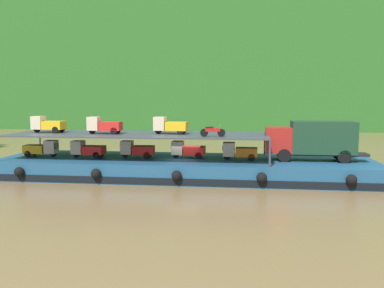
{
  "coord_description": "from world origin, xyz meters",
  "views": [
    {
      "loc": [
        4.64,
        -31.95,
        6.3
      ],
      "look_at": [
        0.61,
        0.0,
        2.7
      ],
      "focal_mm": 37.45,
      "sensor_mm": 36.0,
      "label": 1
    }
  ],
  "objects_px": {
    "covered_lorry": "(312,139)",
    "mini_truck_upper_stern": "(48,124)",
    "mini_truck_lower_bow": "(239,151)",
    "mini_truck_upper_mid": "(104,125)",
    "mini_truck_lower_stern": "(42,148)",
    "mini_truck_lower_aft": "(88,149)",
    "mini_truck_lower_mid": "(137,149)",
    "mini_truck_lower_fore": "(188,150)",
    "cargo_barge": "(185,168)",
    "motorcycle_upper_port": "(212,131)",
    "mini_truck_upper_fore": "(170,125)"
  },
  "relations": [
    {
      "from": "mini_truck_lower_mid",
      "to": "mini_truck_upper_fore",
      "type": "relative_size",
      "value": 0.99
    },
    {
      "from": "motorcycle_upper_port",
      "to": "mini_truck_upper_mid",
      "type": "bearing_deg",
      "value": 170.56
    },
    {
      "from": "mini_truck_lower_stern",
      "to": "mini_truck_lower_mid",
      "type": "bearing_deg",
      "value": 3.24
    },
    {
      "from": "covered_lorry",
      "to": "mini_truck_lower_mid",
      "type": "distance_m",
      "value": 14.15
    },
    {
      "from": "cargo_barge",
      "to": "mini_truck_lower_aft",
      "type": "distance_m",
      "value": 8.2
    },
    {
      "from": "covered_lorry",
      "to": "mini_truck_lower_stern",
      "type": "relative_size",
      "value": 2.84
    },
    {
      "from": "mini_truck_lower_mid",
      "to": "mini_truck_upper_mid",
      "type": "relative_size",
      "value": 0.99
    },
    {
      "from": "mini_truck_lower_mid",
      "to": "mini_truck_lower_bow",
      "type": "xyz_separation_m",
      "value": [
        8.44,
        -0.2,
        0.0
      ]
    },
    {
      "from": "mini_truck_upper_mid",
      "to": "mini_truck_upper_stern",
      "type": "bearing_deg",
      "value": 173.83
    },
    {
      "from": "cargo_barge",
      "to": "covered_lorry",
      "type": "distance_m",
      "value": 10.4
    },
    {
      "from": "cargo_barge",
      "to": "mini_truck_lower_mid",
      "type": "relative_size",
      "value": 10.94
    },
    {
      "from": "mini_truck_upper_stern",
      "to": "covered_lorry",
      "type": "bearing_deg",
      "value": 0.46
    },
    {
      "from": "mini_truck_lower_bow",
      "to": "mini_truck_upper_mid",
      "type": "xyz_separation_m",
      "value": [
        -11.0,
        -0.42,
        2.0
      ]
    },
    {
      "from": "mini_truck_upper_stern",
      "to": "cargo_barge",
      "type": "bearing_deg",
      "value": -0.25
    },
    {
      "from": "mini_truck_lower_aft",
      "to": "mini_truck_upper_stern",
      "type": "distance_m",
      "value": 4.17
    },
    {
      "from": "cargo_barge",
      "to": "motorcycle_upper_port",
      "type": "distance_m",
      "value": 4.47
    },
    {
      "from": "cargo_barge",
      "to": "mini_truck_lower_bow",
      "type": "height_order",
      "value": "mini_truck_lower_bow"
    },
    {
      "from": "cargo_barge",
      "to": "mini_truck_upper_fore",
      "type": "height_order",
      "value": "mini_truck_upper_fore"
    },
    {
      "from": "covered_lorry",
      "to": "mini_truck_lower_bow",
      "type": "bearing_deg",
      "value": -176.88
    },
    {
      "from": "mini_truck_lower_fore",
      "to": "mini_truck_lower_bow",
      "type": "height_order",
      "value": "same"
    },
    {
      "from": "cargo_barge",
      "to": "mini_truck_lower_aft",
      "type": "height_order",
      "value": "mini_truck_lower_aft"
    },
    {
      "from": "mini_truck_upper_mid",
      "to": "mini_truck_lower_mid",
      "type": "bearing_deg",
      "value": 13.62
    },
    {
      "from": "mini_truck_upper_fore",
      "to": "mini_truck_lower_aft",
      "type": "bearing_deg",
      "value": -176.3
    },
    {
      "from": "mini_truck_upper_stern",
      "to": "mini_truck_lower_fore",
      "type": "bearing_deg",
      "value": 1.79
    },
    {
      "from": "mini_truck_lower_aft",
      "to": "covered_lorry",
      "type": "bearing_deg",
      "value": 1.9
    },
    {
      "from": "mini_truck_upper_stern",
      "to": "mini_truck_upper_mid",
      "type": "relative_size",
      "value": 1.0
    },
    {
      "from": "cargo_barge",
      "to": "mini_truck_upper_mid",
      "type": "distance_m",
      "value": 7.43
    },
    {
      "from": "mini_truck_lower_stern",
      "to": "mini_truck_lower_aft",
      "type": "distance_m",
      "value": 4.05
    },
    {
      "from": "cargo_barge",
      "to": "mini_truck_upper_fore",
      "type": "xyz_separation_m",
      "value": [
        -1.2,
        0.07,
        3.44
      ]
    },
    {
      "from": "mini_truck_lower_aft",
      "to": "mini_truck_upper_stern",
      "type": "relative_size",
      "value": 1.0
    },
    {
      "from": "covered_lorry",
      "to": "mini_truck_upper_stern",
      "type": "relative_size",
      "value": 2.85
    },
    {
      "from": "motorcycle_upper_port",
      "to": "mini_truck_lower_stern",
      "type": "bearing_deg",
      "value": 173.51
    },
    {
      "from": "mini_truck_lower_fore",
      "to": "motorcycle_upper_port",
      "type": "height_order",
      "value": "motorcycle_upper_port"
    },
    {
      "from": "covered_lorry",
      "to": "mini_truck_upper_mid",
      "type": "height_order",
      "value": "mini_truck_upper_mid"
    },
    {
      "from": "mini_truck_lower_bow",
      "to": "mini_truck_upper_stern",
      "type": "height_order",
      "value": "mini_truck_upper_stern"
    },
    {
      "from": "mini_truck_lower_aft",
      "to": "mini_truck_lower_mid",
      "type": "height_order",
      "value": "same"
    },
    {
      "from": "mini_truck_upper_stern",
      "to": "motorcycle_upper_port",
      "type": "height_order",
      "value": "mini_truck_upper_stern"
    },
    {
      "from": "mini_truck_lower_stern",
      "to": "motorcycle_upper_port",
      "type": "distance_m",
      "value": 14.73
    },
    {
      "from": "mini_truck_lower_mid",
      "to": "mini_truck_lower_fore",
      "type": "distance_m",
      "value": 4.23
    },
    {
      "from": "mini_truck_lower_fore",
      "to": "mini_truck_upper_stern",
      "type": "height_order",
      "value": "mini_truck_upper_stern"
    },
    {
      "from": "mini_truck_upper_fore",
      "to": "mini_truck_upper_stern",
      "type": "bearing_deg",
      "value": -179.91
    },
    {
      "from": "mini_truck_lower_aft",
      "to": "mini_truck_lower_fore",
      "type": "bearing_deg",
      "value": 5.52
    },
    {
      "from": "covered_lorry",
      "to": "mini_truck_upper_fore",
      "type": "xyz_separation_m",
      "value": [
        -11.31,
        -0.16,
        1.0
      ]
    },
    {
      "from": "mini_truck_lower_bow",
      "to": "mini_truck_upper_mid",
      "type": "bearing_deg",
      "value": -177.8
    },
    {
      "from": "mini_truck_lower_fore",
      "to": "mini_truck_upper_mid",
      "type": "xyz_separation_m",
      "value": [
        -6.78,
        -0.93,
        2.0
      ]
    },
    {
      "from": "covered_lorry",
      "to": "mini_truck_lower_aft",
      "type": "bearing_deg",
      "value": -178.1
    },
    {
      "from": "mini_truck_upper_stern",
      "to": "mini_truck_lower_stern",
      "type": "bearing_deg",
      "value": -136.97
    },
    {
      "from": "mini_truck_lower_aft",
      "to": "mini_truck_upper_stern",
      "type": "xyz_separation_m",
      "value": [
        -3.63,
        0.43,
        2.0
      ]
    },
    {
      "from": "covered_lorry",
      "to": "mini_truck_lower_fore",
      "type": "relative_size",
      "value": 2.85
    },
    {
      "from": "covered_lorry",
      "to": "mini_truck_lower_stern",
      "type": "bearing_deg",
      "value": -178.53
    }
  ]
}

